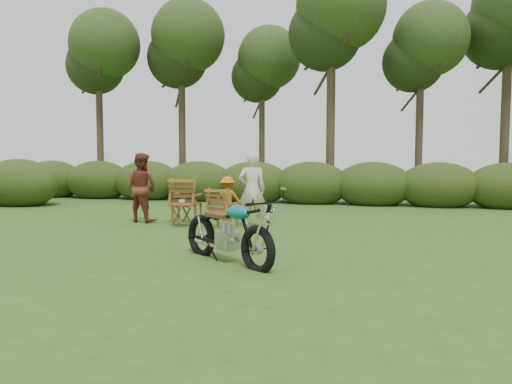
% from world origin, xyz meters
% --- Properties ---
extents(ground, '(80.00, 80.00, 0.00)m').
position_xyz_m(ground, '(0.00, 0.00, 0.00)').
color(ground, '#2A4D19').
rests_on(ground, ground).
extents(tree_line, '(22.52, 11.62, 8.14)m').
position_xyz_m(tree_line, '(0.50, 9.74, 3.81)').
color(tree_line, '#36281D').
rests_on(tree_line, ground).
extents(motorcycle, '(2.12, 1.85, 1.18)m').
position_xyz_m(motorcycle, '(0.04, -0.27, 0.00)').
color(motorcycle, '#0DADA2').
rests_on(motorcycle, ground).
extents(lawn_chair_right, '(0.68, 0.68, 0.88)m').
position_xyz_m(lawn_chair_right, '(-1.13, 3.07, 0.00)').
color(lawn_chair_right, brown).
rests_on(lawn_chair_right, ground).
extents(lawn_chair_left, '(0.79, 0.79, 1.06)m').
position_xyz_m(lawn_chair_left, '(-2.30, 3.78, 0.00)').
color(lawn_chair_left, brown).
rests_on(lawn_chair_left, ground).
extents(side_table, '(0.62, 0.57, 0.51)m').
position_xyz_m(side_table, '(-2.11, 3.01, 0.25)').
color(side_table, '#593216').
rests_on(side_table, ground).
extents(cup, '(0.18, 0.18, 0.11)m').
position_xyz_m(cup, '(-2.09, 2.99, 0.56)').
color(cup, beige).
rests_on(cup, side_table).
extents(adult_a, '(0.72, 0.60, 1.69)m').
position_xyz_m(adult_a, '(-0.54, 3.37, 0.00)').
color(adult_a, beige).
rests_on(adult_a, ground).
extents(adult_b, '(0.91, 0.77, 1.67)m').
position_xyz_m(adult_b, '(-3.34, 3.44, 0.00)').
color(adult_b, maroon).
rests_on(adult_b, ground).
extents(child, '(0.78, 0.56, 1.09)m').
position_xyz_m(child, '(-1.39, 4.20, 0.00)').
color(child, orange).
rests_on(child, ground).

